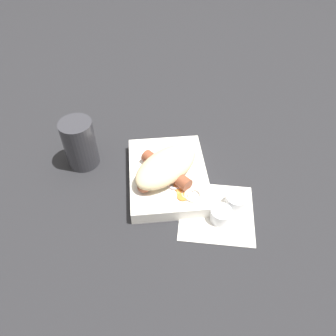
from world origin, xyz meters
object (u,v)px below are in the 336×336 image
condiment_cup_near (221,215)px  condiment_cup_far (236,202)px  sausage (166,170)px  drink_glass (80,144)px  bread_roll (166,166)px  food_tray (168,176)px

condiment_cup_near → condiment_cup_far: bearing=-51.0°
sausage → drink_glass: drink_glass is taller
bread_roll → condiment_cup_far: bearing=-119.2°
food_tray → condiment_cup_far: 0.16m
sausage → drink_glass: 0.21m
condiment_cup_far → drink_glass: 0.38m
bread_roll → sausage: size_ratio=1.39×
sausage → drink_glass: size_ratio=1.09×
condiment_cup_near → bread_roll: bearing=42.6°
food_tray → drink_glass: 0.22m
condiment_cup_near → condiment_cup_far: 0.05m
drink_glass → food_tray: bearing=-111.9°
drink_glass → condiment_cup_near: bearing=-124.0°
sausage → condiment_cup_near: 0.15m
condiment_cup_near → food_tray: bearing=39.0°
condiment_cup_far → sausage: bearing=61.0°
food_tray → sausage: 0.03m
condiment_cup_near → drink_glass: drink_glass is taller
food_tray → condiment_cup_near: 0.16m
food_tray → condiment_cup_far: same height
sausage → condiment_cup_far: sausage is taller
sausage → condiment_cup_near: size_ratio=2.99×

